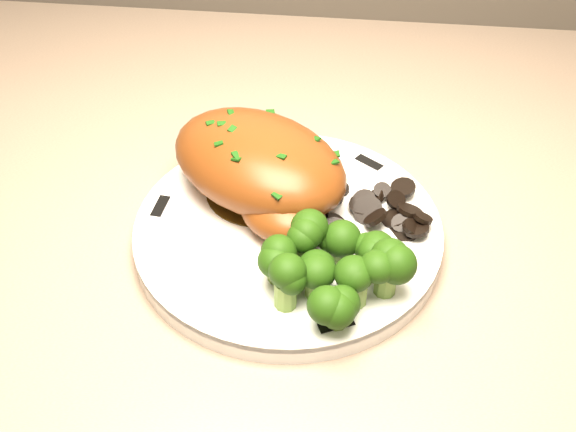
# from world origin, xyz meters

# --- Properties ---
(plate) EXTENTS (0.32, 0.32, 0.02)m
(plate) POSITION_xyz_m (-0.12, 1.59, 0.91)
(plate) COLOR white
(plate) RESTS_ON counter
(rim_accent_0) EXTENTS (0.03, 0.02, 0.00)m
(rim_accent_0) POSITION_xyz_m (-0.06, 1.68, 0.92)
(rim_accent_0) COLOR black
(rim_accent_0) RESTS_ON plate
(rim_accent_1) EXTENTS (0.01, 0.03, 0.00)m
(rim_accent_1) POSITION_xyz_m (-0.23, 1.60, 0.92)
(rim_accent_1) COLOR black
(rim_accent_1) RESTS_ON plate
(rim_accent_2) EXTENTS (0.03, 0.02, 0.00)m
(rim_accent_2) POSITION_xyz_m (-0.08, 1.50, 0.92)
(rim_accent_2) COLOR black
(rim_accent_2) RESTS_ON plate
(gravy_pool) EXTENTS (0.09, 0.09, 0.00)m
(gravy_pool) POSITION_xyz_m (-0.15, 1.63, 0.92)
(gravy_pool) COLOR #39270A
(gravy_pool) RESTS_ON plate
(chicken_breast) EXTENTS (0.19, 0.18, 0.06)m
(chicken_breast) POSITION_xyz_m (-0.15, 1.63, 0.95)
(chicken_breast) COLOR brown
(chicken_breast) RESTS_ON plate
(mushroom_pile) EXTENTS (0.09, 0.07, 0.02)m
(mushroom_pile) POSITION_xyz_m (-0.06, 1.60, 0.92)
(mushroom_pile) COLOR black
(mushroom_pile) RESTS_ON plate
(broccoli_florets) EXTENTS (0.10, 0.09, 0.04)m
(broccoli_florets) POSITION_xyz_m (-0.08, 1.53, 0.94)
(broccoli_florets) COLOR olive
(broccoli_florets) RESTS_ON plate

